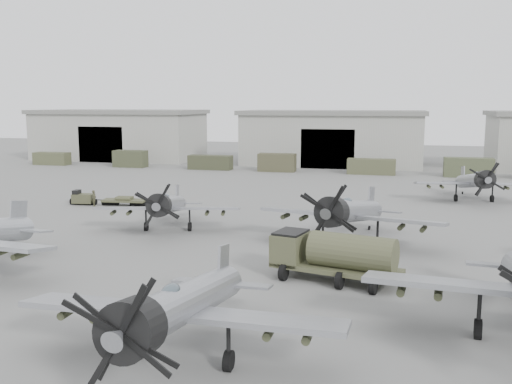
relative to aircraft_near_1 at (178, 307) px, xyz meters
The scene contains 16 objects.
ground 12.46m from the aircraft_near_1, 103.77° to the left, with size 220.00×220.00×0.00m, color #5C5C59.
hangar_left 84.45m from the aircraft_near_1, 118.99° to the left, with size 29.00×14.80×8.70m.
hangar_center 73.94m from the aircraft_near_1, 92.26° to the left, with size 29.00×14.80×8.70m.
support_truck_0 77.65m from the aircraft_near_1, 127.14° to the left, with size 5.77×2.20×1.99m, color #464930.
support_truck_1 70.14m from the aircraft_near_1, 118.06° to the left, with size 5.12×2.20×2.59m, color #393E28.
support_truck_2 65.00m from the aircraft_near_1, 107.78° to the left, with size 6.54×2.20×2.12m, color #353825.
support_truck_3 62.64m from the aircraft_near_1, 98.82° to the left, with size 5.41×2.20×2.61m, color #403F2A.
support_truck_4 62.03m from the aircraft_near_1, 86.36° to the left, with size 6.65×2.20×2.16m, color #45482F.
support_truck_5 64.13m from the aircraft_near_1, 74.85° to the left, with size 6.36×2.20×2.61m, color #41472E.
aircraft_near_1 is the anchor object (origin of this frame).
aircraft_mid_1 23.39m from the aircraft_near_1, 114.04° to the left, with size 11.38×10.25×4.53m.
aircraft_mid_2 20.79m from the aircraft_near_1, 77.32° to the left, with size 13.18×11.86×5.23m.
aircraft_far_1 44.13m from the aircraft_near_1, 69.82° to the left, with size 11.81×10.63×4.69m.
fuel_tanker 12.76m from the aircraft_near_1, 69.38° to the left, with size 7.54×3.92×2.78m.
tug_trailer 36.85m from the aircraft_near_1, 124.12° to the left, with size 7.40×2.23×1.47m.
ground_crew 36.23m from the aircraft_near_1, 124.87° to the left, with size 0.57×0.38×1.57m, color #393825.
Camera 1 is at (10.78, -30.90, 9.88)m, focal length 40.00 mm.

